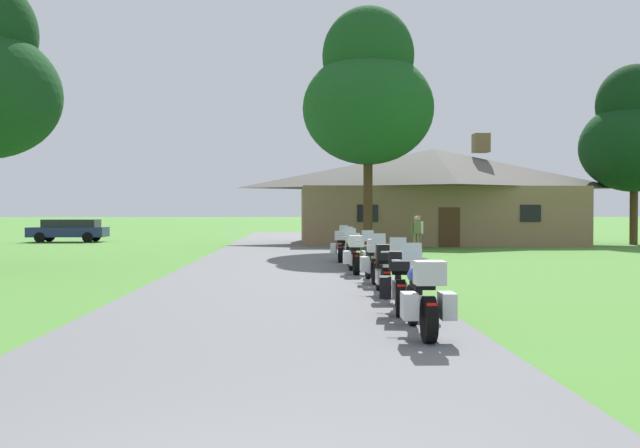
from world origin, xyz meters
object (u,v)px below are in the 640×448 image
motorcycle_silver_farthest_in_row (342,246)px  bystander_olive_shirt_beside_signpost (416,232)px  motorcycle_blue_nearest_to_camera (423,298)px  motorcycle_yellow_fifth_in_row (354,255)px  parked_navy_suv_far_left (69,230)px  motorcycle_red_third_in_row (383,269)px  tree_by_lodge_front (368,93)px  bystander_white_shirt_near_lodge (418,231)px  motorcycle_white_sixth_in_row (351,250)px  tree_right_of_lodge (634,134)px  motorcycle_orange_second_in_row (400,282)px  motorcycle_black_fourth_in_row (373,261)px

motorcycle_silver_farthest_in_row → bystander_olive_shirt_beside_signpost: bearing=67.7°
motorcycle_blue_nearest_to_camera → motorcycle_silver_farthest_in_row: same height
motorcycle_yellow_fifth_in_row → parked_navy_suv_far_left: 27.62m
motorcycle_red_third_in_row → tree_by_lodge_front: bearing=86.3°
bystander_white_shirt_near_lodge → bystander_olive_shirt_beside_signpost: (-0.13, -0.18, -0.02)m
motorcycle_yellow_fifth_in_row → motorcycle_white_sixth_in_row: bearing=86.3°
tree_by_lodge_front → tree_right_of_lodge: bearing=19.3°
motorcycle_orange_second_in_row → motorcycle_black_fourth_in_row: 5.15m
motorcycle_silver_farthest_in_row → motorcycle_red_third_in_row: bearing=-80.8°
motorcycle_silver_farthest_in_row → bystander_white_shirt_near_lodge: size_ratio=1.23×
bystander_white_shirt_near_lodge → motorcycle_orange_second_in_row: bearing=-124.1°
motorcycle_blue_nearest_to_camera → tree_right_of_lodge: tree_right_of_lodge is taller
motorcycle_orange_second_in_row → tree_right_of_lodge: tree_right_of_lodge is taller
bystander_olive_shirt_beside_signpost → tree_by_lodge_front: (-2.10, 1.24, 6.61)m
tree_right_of_lodge → motorcycle_white_sixth_in_row: bearing=-137.7°
motorcycle_orange_second_in_row → motorcycle_white_sixth_in_row: same height
motorcycle_black_fourth_in_row → motorcycle_white_sixth_in_row: 4.81m
motorcycle_yellow_fifth_in_row → tree_right_of_lodge: tree_right_of_lodge is taller
bystander_white_shirt_near_lodge → tree_by_lodge_front: size_ratio=0.14×
motorcycle_yellow_fifth_in_row → bystander_olive_shirt_beside_signpost: 12.09m
bystander_olive_shirt_beside_signpost → parked_navy_suv_far_left: bystander_olive_shirt_beside_signpost is taller
motorcycle_black_fourth_in_row → motorcycle_silver_farthest_in_row: (-0.29, 7.26, 0.00)m
motorcycle_orange_second_in_row → bystander_olive_shirt_beside_signpost: (3.74, 19.12, 0.32)m
tree_by_lodge_front → motorcycle_orange_second_in_row: bearing=-94.6°
tree_by_lodge_front → parked_navy_suv_far_left: size_ratio=2.51×
motorcycle_yellow_fifth_in_row → tree_by_lodge_front: bearing=80.8°
parked_navy_suv_far_left → motorcycle_orange_second_in_row: bearing=-153.7°
motorcycle_red_third_in_row → motorcycle_orange_second_in_row: bearing=-89.3°
motorcycle_red_third_in_row → bystander_olive_shirt_beside_signpost: (3.71, 16.59, 0.31)m
parked_navy_suv_far_left → bystander_olive_shirt_beside_signpost: bearing=-121.1°
motorcycle_red_third_in_row → parked_navy_suv_far_left: parked_navy_suv_far_left is taller
motorcycle_blue_nearest_to_camera → motorcycle_white_sixth_in_row: 12.25m
motorcycle_orange_second_in_row → tree_by_lodge_front: 21.57m
motorcycle_orange_second_in_row → motorcycle_red_third_in_row: 2.53m
motorcycle_black_fourth_in_row → tree_by_lodge_front: bearing=83.3°
motorcycle_red_third_in_row → bystander_olive_shirt_beside_signpost: size_ratio=1.25×
motorcycle_white_sixth_in_row → parked_navy_suv_far_left: size_ratio=0.45×
bystander_white_shirt_near_lodge → motorcycle_red_third_in_row: bearing=-125.6°
motorcycle_yellow_fifth_in_row → tree_right_of_lodge: size_ratio=0.20×
tree_by_lodge_front → parked_navy_suv_far_left: (-17.49, 10.02, -6.76)m
motorcycle_silver_farthest_in_row → bystander_white_shirt_near_lodge: (4.04, 6.89, 0.34)m
motorcycle_orange_second_in_row → tree_by_lodge_front: size_ratio=0.18×
motorcycle_red_third_in_row → motorcycle_silver_farthest_in_row: bearing=92.6°
bystander_olive_shirt_beside_signpost → motorcycle_black_fourth_in_row: bearing=52.8°
motorcycle_yellow_fifth_in_row → tree_right_of_lodge: (17.61, 18.23, 5.69)m
motorcycle_black_fourth_in_row → bystander_olive_shirt_beside_signpost: bystander_olive_shirt_beside_signpost is taller
bystander_white_shirt_near_lodge → tree_right_of_lodge: bearing=3.2°
motorcycle_red_third_in_row → motorcycle_white_sixth_in_row: same height
motorcycle_red_third_in_row → motorcycle_silver_farthest_in_row: same height
motorcycle_blue_nearest_to_camera → tree_by_lodge_front: bearing=86.8°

